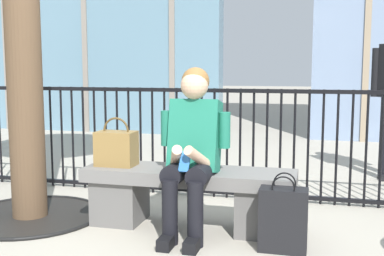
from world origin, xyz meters
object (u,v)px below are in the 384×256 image
Objects in this scene: shopping_bag at (283,219)px; seated_person_with_phone at (192,146)px; stone_bench at (189,192)px; handbag_on_bench at (116,148)px.

seated_person_with_phone is at bearing 165.46° from shopping_bag.
stone_bench is 0.66m from handbag_on_bench.
seated_person_with_phone reaches higher than handbag_on_bench.
seated_person_with_phone is (0.06, -0.13, 0.38)m from stone_bench.
stone_bench is at bearing 157.50° from shopping_bag.
seated_person_with_phone is at bearing -64.83° from stone_bench.
stone_bench is at bearing 115.17° from seated_person_with_phone.
handbag_on_bench is at bearing -179.01° from stone_bench.
stone_bench is 0.79m from shopping_bag.
handbag_on_bench reaches higher than stone_bench.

